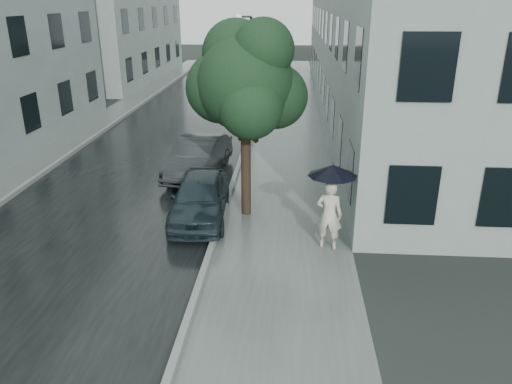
# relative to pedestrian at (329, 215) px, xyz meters

# --- Properties ---
(ground) EXTENTS (120.00, 120.00, 0.00)m
(ground) POSITION_rel_pedestrian_xyz_m (-1.38, -1.74, -0.91)
(ground) COLOR black
(ground) RESTS_ON ground
(sidewalk) EXTENTS (3.50, 60.00, 0.01)m
(sidewalk) POSITION_rel_pedestrian_xyz_m (-1.13, 10.26, -0.91)
(sidewalk) COLOR slate
(sidewalk) RESTS_ON ground
(kerb_near) EXTENTS (0.15, 60.00, 0.15)m
(kerb_near) POSITION_rel_pedestrian_xyz_m (-2.95, 10.26, -0.84)
(kerb_near) COLOR slate
(kerb_near) RESTS_ON ground
(asphalt_road) EXTENTS (6.85, 60.00, 0.00)m
(asphalt_road) POSITION_rel_pedestrian_xyz_m (-6.45, 10.26, -0.91)
(asphalt_road) COLOR black
(asphalt_road) RESTS_ON ground
(kerb_far) EXTENTS (0.15, 60.00, 0.15)m
(kerb_far) POSITION_rel_pedestrian_xyz_m (-9.95, 10.26, -0.84)
(kerb_far) COLOR slate
(kerb_far) RESTS_ON ground
(sidewalk_far) EXTENTS (1.70, 60.00, 0.01)m
(sidewalk_far) POSITION_rel_pedestrian_xyz_m (-10.88, 10.26, -0.91)
(sidewalk_far) COLOR #4C5451
(sidewalk_far) RESTS_ON ground
(building_near) EXTENTS (7.02, 36.00, 9.00)m
(building_near) POSITION_rel_pedestrian_xyz_m (4.09, 17.76, 3.59)
(building_near) COLOR gray
(building_near) RESTS_ON ground
(building_far_b) EXTENTS (7.02, 18.00, 8.00)m
(building_far_b) POSITION_rel_pedestrian_xyz_m (-15.15, 28.26, 3.09)
(building_far_b) COLOR gray
(building_far_b) RESTS_ON ground
(pedestrian) EXTENTS (0.74, 0.57, 1.81)m
(pedestrian) POSITION_rel_pedestrian_xyz_m (0.00, 0.00, 0.00)
(pedestrian) COLOR beige
(pedestrian) RESTS_ON sidewalk
(umbrella) EXTENTS (1.50, 1.50, 1.37)m
(umbrella) POSITION_rel_pedestrian_xyz_m (0.02, -0.04, 1.20)
(umbrella) COLOR black
(umbrella) RESTS_ON ground
(street_tree) EXTENTS (3.44, 3.12, 5.57)m
(street_tree) POSITION_rel_pedestrian_xyz_m (-2.28, 2.11, 2.97)
(street_tree) COLOR #332619
(street_tree) RESTS_ON ground
(lamp_post) EXTENTS (0.84, 0.37, 5.35)m
(lamp_post) POSITION_rel_pedestrian_xyz_m (-2.98, 10.89, 2.14)
(lamp_post) COLOR black
(lamp_post) RESTS_ON ground
(car_near) EXTENTS (1.78, 3.94, 1.31)m
(car_near) POSITION_rel_pedestrian_xyz_m (-3.58, 1.59, -0.25)
(car_near) COLOR #1C2A2F
(car_near) RESTS_ON ground
(car_far) EXTENTS (2.01, 4.28, 1.36)m
(car_far) POSITION_rel_pedestrian_xyz_m (-4.30, 5.38, -0.23)
(car_far) COLOR #272A2C
(car_far) RESTS_ON ground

